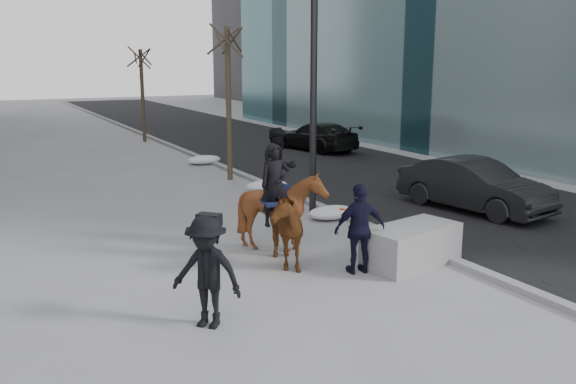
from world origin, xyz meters
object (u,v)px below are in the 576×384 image
planter (411,245)px  car_near (474,185)px  mounted_left (278,220)px  mounted_right (281,202)px

planter → car_near: (4.39, 2.79, 0.30)m
planter → car_near: 5.21m
planter → mounted_left: (-2.33, 1.28, 0.50)m
planter → mounted_left: bearing=151.2°
car_near → mounted_left: (-6.72, -1.50, 0.20)m
mounted_left → car_near: bearing=12.6°
car_near → mounted_right: 6.28m
mounted_left → mounted_right: mounted_right is taller
car_near → mounted_right: size_ratio=1.62×
mounted_right → planter: bearing=-48.8°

